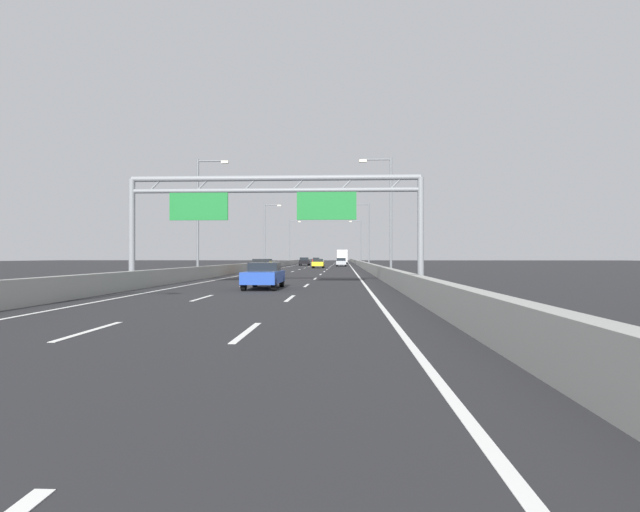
# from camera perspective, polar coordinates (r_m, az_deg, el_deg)

# --- Properties ---
(ground_plane) EXTENTS (260.00, 260.00, 0.00)m
(ground_plane) POSITION_cam_1_polar(r_m,az_deg,el_deg) (98.59, 0.41, -1.06)
(ground_plane) COLOR #262628
(lane_dash_left_1) EXTENTS (0.16, 3.00, 0.01)m
(lane_dash_left_1) POSITION_cam_1_polar(r_m,az_deg,el_deg) (12.53, -24.95, -7.82)
(lane_dash_left_1) COLOR white
(lane_dash_left_1) RESTS_ON ground_plane
(lane_dash_left_2) EXTENTS (0.16, 3.00, 0.01)m
(lane_dash_left_2) POSITION_cam_1_polar(r_m,az_deg,el_deg) (20.88, -13.37, -4.72)
(lane_dash_left_2) COLOR white
(lane_dash_left_2) RESTS_ON ground_plane
(lane_dash_left_3) EXTENTS (0.16, 3.00, 0.01)m
(lane_dash_left_3) POSITION_cam_1_polar(r_m,az_deg,el_deg) (29.61, -8.53, -3.35)
(lane_dash_left_3) COLOR white
(lane_dash_left_3) RESTS_ON ground_plane
(lane_dash_left_4) EXTENTS (0.16, 3.00, 0.01)m
(lane_dash_left_4) POSITION_cam_1_polar(r_m,az_deg,el_deg) (38.47, -5.92, -2.59)
(lane_dash_left_4) COLOR white
(lane_dash_left_4) RESTS_ON ground_plane
(lane_dash_left_5) EXTENTS (0.16, 3.00, 0.01)m
(lane_dash_left_5) POSITION_cam_1_polar(r_m,az_deg,el_deg) (47.38, -4.28, -2.12)
(lane_dash_left_5) COLOR white
(lane_dash_left_5) RESTS_ON ground_plane
(lane_dash_left_6) EXTENTS (0.16, 3.00, 0.01)m
(lane_dash_left_6) POSITION_cam_1_polar(r_m,az_deg,el_deg) (56.32, -3.17, -1.79)
(lane_dash_left_6) COLOR white
(lane_dash_left_6) RESTS_ON ground_plane
(lane_dash_left_7) EXTENTS (0.16, 3.00, 0.01)m
(lane_dash_left_7) POSITION_cam_1_polar(r_m,az_deg,el_deg) (65.27, -2.36, -1.56)
(lane_dash_left_7) COLOR white
(lane_dash_left_7) RESTS_ON ground_plane
(lane_dash_left_8) EXTENTS (0.16, 3.00, 0.01)m
(lane_dash_left_8) POSITION_cam_1_polar(r_m,az_deg,el_deg) (74.24, -1.74, -1.38)
(lane_dash_left_8) COLOR white
(lane_dash_left_8) RESTS_ON ground_plane
(lane_dash_left_9) EXTENTS (0.16, 3.00, 0.01)m
(lane_dash_left_9) POSITION_cam_1_polar(r_m,az_deg,el_deg) (83.21, -1.26, -1.24)
(lane_dash_left_9) COLOR white
(lane_dash_left_9) RESTS_ON ground_plane
(lane_dash_left_10) EXTENTS (0.16, 3.00, 0.01)m
(lane_dash_left_10) POSITION_cam_1_polar(r_m,az_deg,el_deg) (92.19, -0.87, -1.12)
(lane_dash_left_10) COLOR white
(lane_dash_left_10) RESTS_ON ground_plane
(lane_dash_left_11) EXTENTS (0.16, 3.00, 0.01)m
(lane_dash_left_11) POSITION_cam_1_polar(r_m,az_deg,el_deg) (101.17, -0.56, -1.03)
(lane_dash_left_11) COLOR white
(lane_dash_left_11) RESTS_ON ground_plane
(lane_dash_left_12) EXTENTS (0.16, 3.00, 0.01)m
(lane_dash_left_12) POSITION_cam_1_polar(r_m,az_deg,el_deg) (110.16, -0.29, -0.95)
(lane_dash_left_12) COLOR white
(lane_dash_left_12) RESTS_ON ground_plane
(lane_dash_left_13) EXTENTS (0.16, 3.00, 0.01)m
(lane_dash_left_13) POSITION_cam_1_polar(r_m,az_deg,el_deg) (119.15, -0.06, -0.88)
(lane_dash_left_13) COLOR white
(lane_dash_left_13) RESTS_ON ground_plane
(lane_dash_left_14) EXTENTS (0.16, 3.00, 0.01)m
(lane_dash_left_14) POSITION_cam_1_polar(r_m,az_deg,el_deg) (128.14, 0.13, -0.83)
(lane_dash_left_14) COLOR white
(lane_dash_left_14) RESTS_ON ground_plane
(lane_dash_left_15) EXTENTS (0.16, 3.00, 0.01)m
(lane_dash_left_15) POSITION_cam_1_polar(r_m,az_deg,el_deg) (137.13, 0.30, -0.78)
(lane_dash_left_15) COLOR white
(lane_dash_left_15) RESTS_ON ground_plane
(lane_dash_left_16) EXTENTS (0.16, 3.00, 0.01)m
(lane_dash_left_16) POSITION_cam_1_polar(r_m,az_deg,el_deg) (146.12, 0.45, -0.73)
(lane_dash_left_16) COLOR white
(lane_dash_left_16) RESTS_ON ground_plane
(lane_dash_left_17) EXTENTS (0.16, 3.00, 0.01)m
(lane_dash_left_17) POSITION_cam_1_polar(r_m,az_deg,el_deg) (155.11, 0.58, -0.70)
(lane_dash_left_17) COLOR white
(lane_dash_left_17) RESTS_ON ground_plane
(lane_dash_right_1) EXTENTS (0.16, 3.00, 0.01)m
(lane_dash_right_1) POSITION_cam_1_polar(r_m,az_deg,el_deg) (11.33, -8.42, -8.65)
(lane_dash_right_1) COLOR white
(lane_dash_right_1) RESTS_ON ground_plane
(lane_dash_right_2) EXTENTS (0.16, 3.00, 0.01)m
(lane_dash_right_2) POSITION_cam_1_polar(r_m,az_deg,el_deg) (20.18, -3.46, -4.88)
(lane_dash_right_2) COLOR white
(lane_dash_right_2) RESTS_ON ground_plane
(lane_dash_right_3) EXTENTS (0.16, 3.00, 0.01)m
(lane_dash_right_3) POSITION_cam_1_polar(r_m,az_deg,el_deg) (29.13, -1.56, -3.40)
(lane_dash_right_3) COLOR white
(lane_dash_right_3) RESTS_ON ground_plane
(lane_dash_right_4) EXTENTS (0.16, 3.00, 0.01)m
(lane_dash_right_4) POSITION_cam_1_polar(r_m,az_deg,el_deg) (38.09, -0.55, -2.62)
(lane_dash_right_4) COLOR white
(lane_dash_right_4) RESTS_ON ground_plane
(lane_dash_right_5) EXTENTS (0.16, 3.00, 0.01)m
(lane_dash_right_5) POSITION_cam_1_polar(r_m,az_deg,el_deg) (47.08, 0.07, -2.13)
(lane_dash_right_5) COLOR white
(lane_dash_right_5) RESTS_ON ground_plane
(lane_dash_right_6) EXTENTS (0.16, 3.00, 0.01)m
(lane_dash_right_6) POSITION_cam_1_polar(r_m,az_deg,el_deg) (56.06, 0.50, -1.80)
(lane_dash_right_6) COLOR white
(lane_dash_right_6) RESTS_ON ground_plane
(lane_dash_right_7) EXTENTS (0.16, 3.00, 0.01)m
(lane_dash_right_7) POSITION_cam_1_polar(r_m,az_deg,el_deg) (65.05, 0.80, -1.56)
(lane_dash_right_7) COLOR white
(lane_dash_right_7) RESTS_ON ground_plane
(lane_dash_right_8) EXTENTS (0.16, 3.00, 0.01)m
(lane_dash_right_8) POSITION_cam_1_polar(r_m,az_deg,el_deg) (74.05, 1.04, -1.38)
(lane_dash_right_8) COLOR white
(lane_dash_right_8) RESTS_ON ground_plane
(lane_dash_right_9) EXTENTS (0.16, 3.00, 0.01)m
(lane_dash_right_9) POSITION_cam_1_polar(r_m,az_deg,el_deg) (83.04, 1.22, -1.24)
(lane_dash_right_9) COLOR white
(lane_dash_right_9) RESTS_ON ground_plane
(lane_dash_right_10) EXTENTS (0.16, 3.00, 0.01)m
(lane_dash_right_10) POSITION_cam_1_polar(r_m,az_deg,el_deg) (92.04, 1.36, -1.12)
(lane_dash_right_10) COLOR white
(lane_dash_right_10) RESTS_ON ground_plane
(lane_dash_right_11) EXTENTS (0.16, 3.00, 0.01)m
(lane_dash_right_11) POSITION_cam_1_polar(r_m,az_deg,el_deg) (101.03, 1.48, -1.03)
(lane_dash_right_11) COLOR white
(lane_dash_right_11) RESTS_ON ground_plane
(lane_dash_right_12) EXTENTS (0.16, 3.00, 0.01)m
(lane_dash_right_12) POSITION_cam_1_polar(r_m,az_deg,el_deg) (110.03, 1.58, -0.95)
(lane_dash_right_12) COLOR white
(lane_dash_right_12) RESTS_ON ground_plane
(lane_dash_right_13) EXTENTS (0.16, 3.00, 0.01)m
(lane_dash_right_13) POSITION_cam_1_polar(r_m,az_deg,el_deg) (119.03, 1.67, -0.89)
(lane_dash_right_13) COLOR white
(lane_dash_right_13) RESTS_ON ground_plane
(lane_dash_right_14) EXTENTS (0.16, 3.00, 0.01)m
(lane_dash_right_14) POSITION_cam_1_polar(r_m,az_deg,el_deg) (128.03, 1.74, -0.83)
(lane_dash_right_14) COLOR white
(lane_dash_right_14) RESTS_ON ground_plane
(lane_dash_right_15) EXTENTS (0.16, 3.00, 0.01)m
(lane_dash_right_15) POSITION_cam_1_polar(r_m,az_deg,el_deg) (137.02, 1.81, -0.78)
(lane_dash_right_15) COLOR white
(lane_dash_right_15) RESTS_ON ground_plane
(lane_dash_right_16) EXTENTS (0.16, 3.00, 0.01)m
(lane_dash_right_16) POSITION_cam_1_polar(r_m,az_deg,el_deg) (146.02, 1.86, -0.74)
(lane_dash_right_16) COLOR white
(lane_dash_right_16) RESTS_ON ground_plane
(lane_dash_right_17) EXTENTS (0.16, 3.00, 0.01)m
(lane_dash_right_17) POSITION_cam_1_polar(r_m,az_deg,el_deg) (155.02, 1.91, -0.70)
(lane_dash_right_17) COLOR white
(lane_dash_right_17) RESTS_ON ground_plane
(edge_line_left) EXTENTS (0.16, 176.00, 0.01)m
(edge_line_left) POSITION_cam_1_polar(r_m,az_deg,el_deg) (87.00, -3.37, -1.19)
(edge_line_left) COLOR white
(edge_line_left) RESTS_ON ground_plane
(edge_line_right) EXTENTS (0.16, 176.00, 0.01)m
(edge_line_right) POSITION_cam_1_polar(r_m,az_deg,el_deg) (86.52, 3.56, -1.19)
(edge_line_right) COLOR white
(edge_line_right) RESTS_ON ground_plane
(barrier_left) EXTENTS (0.45, 220.00, 0.95)m
(barrier_left) POSITION_cam_1_polar(r_m,az_deg,el_deg) (109.04, -3.01, -0.71)
(barrier_left) COLOR #9E9E99
(barrier_left) RESTS_ON ground_plane
(barrier_right) EXTENTS (0.45, 220.00, 0.95)m
(barrier_right) POSITION_cam_1_polar(r_m,az_deg,el_deg) (108.54, 4.26, -0.72)
(barrier_right) COLOR #9E9E99
(barrier_right) RESTS_ON ground_plane
(sign_gantry) EXTENTS (17.02, 0.36, 6.36)m
(sign_gantry) POSITION_cam_1_polar(r_m,az_deg,el_deg) (28.70, -5.59, 6.21)
(sign_gantry) COLOR gray
(sign_gantry) RESTS_ON ground_plane
(streetlamp_left_mid) EXTENTS (2.58, 0.28, 9.50)m
(streetlamp_left_mid) POSITION_cam_1_polar(r_m,az_deg,el_deg) (40.93, -13.57, 5.12)
(streetlamp_left_mid) COLOR slate
(streetlamp_left_mid) RESTS_ON ground_plane
(streetlamp_right_mid) EXTENTS (2.58, 0.28, 9.50)m
(streetlamp_right_mid) POSITION_cam_1_polar(r_m,az_deg,el_deg) (39.46, 7.82, 5.31)
(streetlamp_right_mid) COLOR slate
(streetlamp_right_mid) RESTS_ON ground_plane
(streetlamp_left_far) EXTENTS (2.58, 0.28, 9.50)m
(streetlamp_left_far) POSITION_cam_1_polar(r_m,az_deg,el_deg) (73.77, -6.21, 2.80)
(streetlamp_left_far) COLOR slate
(streetlamp_left_far) RESTS_ON ground_plane
(streetlamp_right_far) EXTENTS (2.58, 0.28, 9.50)m
(streetlamp_right_far) POSITION_cam_1_polar(r_m,az_deg,el_deg) (72.96, 5.46, 2.84)
(streetlamp_right_far) COLOR slate
(streetlamp_right_far) RESTS_ON ground_plane
(streetlamp_left_distant) EXTENTS (2.58, 0.28, 9.50)m
(streetlamp_left_distant) POSITION_cam_1_polar(r_m,az_deg,el_deg) (107.11, -3.42, 1.91)
(streetlamp_left_distant) COLOR slate
(streetlamp_left_distant) RESTS_ON ground_plane
(streetlamp_right_distant) EXTENTS (2.58, 0.28, 9.50)m
(streetlamp_right_distant) POSITION_cam_1_polar(r_m,az_deg,el_deg) (106.56, 4.59, 1.92)
(streetlamp_right_distant) COLOR slate
(streetlamp_right_distant) RESTS_ON ground_plane
(orange_car) EXTENTS (1.75, 4.59, 1.48)m
(orange_car) POSITION_cam_1_polar(r_m,az_deg,el_deg) (47.40, -6.61, -1.19)
(orange_car) COLOR orange
(orange_car) RESTS_ON ground_plane
(silver_car) EXTENTS (1.74, 4.55, 1.47)m
(silver_car) POSITION_cam_1_polar(r_m,az_deg,el_deg) (86.52, 2.46, -0.69)
(silver_car) COLOR #A8ADB2
(silver_car) RESTS_ON ground_plane
(black_car) EXTENTS (1.80, 4.55, 1.54)m
(black_car) POSITION_cam_1_polar(r_m,az_deg,el_deg) (94.22, -1.79, -0.63)
(black_car) COLOR black
(black_car) RESTS_ON ground_plane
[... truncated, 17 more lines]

